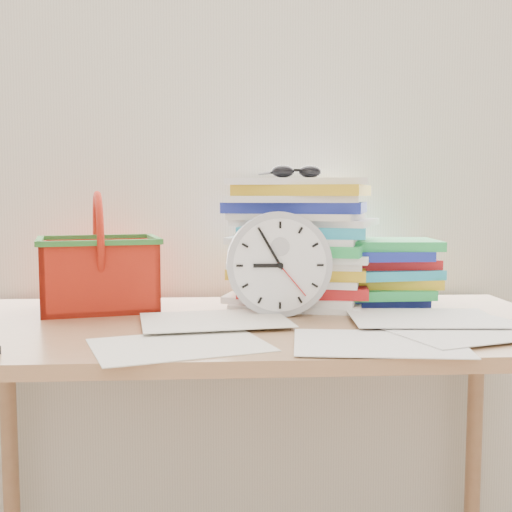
{
  "coord_description": "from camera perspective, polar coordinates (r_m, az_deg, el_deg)",
  "views": [
    {
      "loc": [
        -0.08,
        0.17,
        1.04
      ],
      "look_at": [
        0.01,
        1.6,
        0.9
      ],
      "focal_mm": 45.0,
      "sensor_mm": 36.0,
      "label": 1
    }
  ],
  "objects": [
    {
      "name": "paper_stack",
      "position": [
        1.67,
        3.92,
        1.24
      ],
      "size": [
        0.44,
        0.39,
        0.33
      ],
      "primitive_type": null,
      "rotation": [
        0.0,
        0.0,
        -0.29
      ],
      "color": "white",
      "rests_on": "desk"
    },
    {
      "name": "clock",
      "position": [
        1.51,
        2.05,
        -0.72
      ],
      "size": [
        0.25,
        0.05,
        0.25
      ],
      "primitive_type": "cylinder",
      "rotation": [
        1.57,
        0.0,
        0.0
      ],
      "color": "#B4B5BA",
      "rests_on": "desk"
    },
    {
      "name": "sunglasses",
      "position": [
        1.62,
        3.61,
        7.5
      ],
      "size": [
        0.17,
        0.15,
        0.04
      ],
      "primitive_type": null,
      "rotation": [
        0.0,
        0.0,
        0.2
      ],
      "color": "black",
      "rests_on": "paper_stack"
    },
    {
      "name": "curtain",
      "position": [
        1.83,
        -0.96,
        13.75
      ],
      "size": [
        2.4,
        0.01,
        2.5
      ],
      "primitive_type": "cube",
      "color": "silver",
      "rests_on": "room_shell"
    },
    {
      "name": "book_stack",
      "position": [
        1.71,
        11.18,
        -1.41
      ],
      "size": [
        0.29,
        0.23,
        0.17
      ],
      "primitive_type": null,
      "rotation": [
        0.0,
        0.0,
        0.03
      ],
      "color": "white",
      "rests_on": "desk"
    },
    {
      "name": "basket",
      "position": [
        1.64,
        -13.82,
        0.33
      ],
      "size": [
        0.33,
        0.28,
        0.29
      ],
      "primitive_type": null,
      "rotation": [
        0.0,
        0.0,
        0.23
      ],
      "color": "red",
      "rests_on": "desk"
    },
    {
      "name": "scattered_papers",
      "position": [
        1.46,
        -0.25,
        -5.59
      ],
      "size": [
        1.26,
        0.42,
        0.02
      ],
      "primitive_type": null,
      "color": "white",
      "rests_on": "desk"
    },
    {
      "name": "desk",
      "position": [
        1.48,
        -0.25,
        -8.67
      ],
      "size": [
        1.4,
        0.7,
        0.75
      ],
      "color": "#9C7049",
      "rests_on": "ground"
    }
  ]
}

